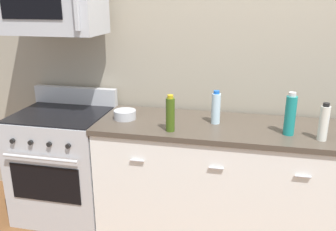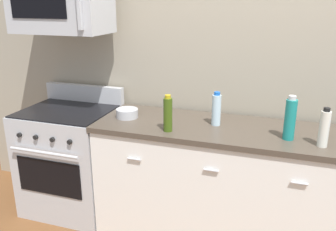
{
  "view_description": "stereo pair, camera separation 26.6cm",
  "coord_description": "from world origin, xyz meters",
  "px_view_note": "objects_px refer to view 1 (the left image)",
  "views": [
    {
      "loc": [
        -0.13,
        -2.53,
        1.81
      ],
      "look_at": [
        -0.67,
        -0.05,
        0.98
      ],
      "focal_mm": 38.3,
      "sensor_mm": 36.0,
      "label": 1
    },
    {
      "loc": [
        0.13,
        -2.46,
        1.81
      ],
      "look_at": [
        -0.67,
        -0.05,
        0.98
      ],
      "focal_mm": 38.3,
      "sensor_mm": 36.0,
      "label": 2
    }
  ],
  "objects_px": {
    "range_oven": "(65,163)",
    "bowl_steel_prep": "(125,114)",
    "bottle_olive_oil": "(170,114)",
    "microwave": "(53,7)",
    "bottle_vinegar_white": "(324,123)",
    "bottle_sparkling_teal": "(290,115)",
    "bottle_water_clear": "(216,108)"
  },
  "relations": [
    {
      "from": "range_oven",
      "to": "bowl_steel_prep",
      "type": "bearing_deg",
      "value": -2.07
    },
    {
      "from": "bowl_steel_prep",
      "to": "range_oven",
      "type": "bearing_deg",
      "value": 177.93
    },
    {
      "from": "bottle_sparkling_teal",
      "to": "bowl_steel_prep",
      "type": "relative_size",
      "value": 1.74
    },
    {
      "from": "bottle_olive_oil",
      "to": "bottle_water_clear",
      "type": "bearing_deg",
      "value": 38.19
    },
    {
      "from": "bottle_olive_oil",
      "to": "range_oven",
      "type": "bearing_deg",
      "value": 167.9
    },
    {
      "from": "microwave",
      "to": "bottle_olive_oil",
      "type": "height_order",
      "value": "microwave"
    },
    {
      "from": "microwave",
      "to": "bottle_vinegar_white",
      "type": "relative_size",
      "value": 2.91
    },
    {
      "from": "bottle_vinegar_white",
      "to": "bowl_steel_prep",
      "type": "height_order",
      "value": "bottle_vinegar_white"
    },
    {
      "from": "microwave",
      "to": "bottle_sparkling_teal",
      "type": "distance_m",
      "value": 1.91
    },
    {
      "from": "microwave",
      "to": "bottle_water_clear",
      "type": "bearing_deg",
      "value": -0.8
    },
    {
      "from": "bowl_steel_prep",
      "to": "bottle_water_clear",
      "type": "bearing_deg",
      "value": 3.91
    },
    {
      "from": "bottle_water_clear",
      "to": "bowl_steel_prep",
      "type": "relative_size",
      "value": 1.46
    },
    {
      "from": "microwave",
      "to": "bottle_olive_oil",
      "type": "bearing_deg",
      "value": -14.63
    },
    {
      "from": "range_oven",
      "to": "bottle_sparkling_teal",
      "type": "distance_m",
      "value": 1.87
    },
    {
      "from": "microwave",
      "to": "bottle_sparkling_teal",
      "type": "relative_size",
      "value": 2.49
    },
    {
      "from": "microwave",
      "to": "bottle_water_clear",
      "type": "height_order",
      "value": "microwave"
    },
    {
      "from": "bottle_olive_oil",
      "to": "bottle_water_clear",
      "type": "xyz_separation_m",
      "value": [
        0.3,
        0.23,
        -0.01
      ]
    },
    {
      "from": "bottle_water_clear",
      "to": "bottle_sparkling_teal",
      "type": "xyz_separation_m",
      "value": [
        0.51,
        -0.13,
        0.02
      ]
    },
    {
      "from": "range_oven",
      "to": "bottle_water_clear",
      "type": "bearing_deg",
      "value": 1.24
    },
    {
      "from": "microwave",
      "to": "bottle_water_clear",
      "type": "xyz_separation_m",
      "value": [
        1.26,
        -0.02,
        -0.71
      ]
    },
    {
      "from": "bottle_olive_oil",
      "to": "bowl_steel_prep",
      "type": "bearing_deg",
      "value": 155.05
    },
    {
      "from": "range_oven",
      "to": "bottle_sparkling_teal",
      "type": "height_order",
      "value": "bottle_sparkling_teal"
    },
    {
      "from": "bottle_vinegar_white",
      "to": "bowl_steel_prep",
      "type": "xyz_separation_m",
      "value": [
        -1.41,
        0.14,
        -0.08
      ]
    },
    {
      "from": "range_oven",
      "to": "bowl_steel_prep",
      "type": "distance_m",
      "value": 0.74
    },
    {
      "from": "bottle_olive_oil",
      "to": "bottle_sparkling_teal",
      "type": "relative_size",
      "value": 0.88
    },
    {
      "from": "microwave",
      "to": "bowl_steel_prep",
      "type": "relative_size",
      "value": 4.33
    },
    {
      "from": "bowl_steel_prep",
      "to": "bottle_olive_oil",
      "type": "bearing_deg",
      "value": -24.95
    },
    {
      "from": "microwave",
      "to": "bowl_steel_prep",
      "type": "height_order",
      "value": "microwave"
    },
    {
      "from": "range_oven",
      "to": "bottle_olive_oil",
      "type": "xyz_separation_m",
      "value": [
        0.96,
        -0.21,
        0.58
      ]
    },
    {
      "from": "microwave",
      "to": "bottle_olive_oil",
      "type": "xyz_separation_m",
      "value": [
        0.96,
        -0.25,
        -0.71
      ]
    },
    {
      "from": "microwave",
      "to": "bottle_olive_oil",
      "type": "relative_size",
      "value": 2.83
    },
    {
      "from": "bottle_olive_oil",
      "to": "bowl_steel_prep",
      "type": "distance_m",
      "value": 0.45
    }
  ]
}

